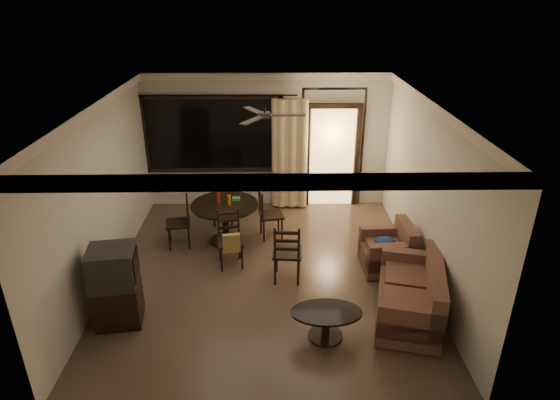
{
  "coord_description": "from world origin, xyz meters",
  "views": [
    {
      "loc": [
        0.1,
        -6.52,
        4.29
      ],
      "look_at": [
        0.22,
        0.2,
        1.24
      ],
      "focal_mm": 30.0,
      "sensor_mm": 36.0,
      "label": 1
    }
  ],
  "objects_px": {
    "side_chair": "(287,263)",
    "dining_chair_north": "(222,209)",
    "dining_table": "(225,212)",
    "tv_cabinet": "(116,286)",
    "coffee_table": "(326,320)",
    "dining_chair_east": "(271,223)",
    "sofa": "(413,296)",
    "armchair": "(390,251)",
    "dining_chair_west": "(180,231)",
    "dining_chair_south": "(231,249)"
  },
  "relations": [
    {
      "from": "side_chair",
      "to": "dining_chair_north",
      "type": "bearing_deg",
      "value": -54.32
    },
    {
      "from": "side_chair",
      "to": "dining_table",
      "type": "bearing_deg",
      "value": -44.82
    },
    {
      "from": "dining_chair_north",
      "to": "tv_cabinet",
      "type": "relative_size",
      "value": 0.82
    },
    {
      "from": "tv_cabinet",
      "to": "coffee_table",
      "type": "distance_m",
      "value": 2.89
    },
    {
      "from": "dining_chair_east",
      "to": "sofa",
      "type": "distance_m",
      "value": 3.13
    },
    {
      "from": "armchair",
      "to": "tv_cabinet",
      "type": "bearing_deg",
      "value": -164.81
    },
    {
      "from": "dining_chair_west",
      "to": "tv_cabinet",
      "type": "relative_size",
      "value": 0.82
    },
    {
      "from": "dining_chair_east",
      "to": "side_chair",
      "type": "xyz_separation_m",
      "value": [
        0.27,
        -1.42,
        0.02
      ]
    },
    {
      "from": "armchair",
      "to": "side_chair",
      "type": "height_order",
      "value": "side_chair"
    },
    {
      "from": "dining_table",
      "to": "dining_chair_north",
      "type": "distance_m",
      "value": 0.85
    },
    {
      "from": "dining_chair_west",
      "to": "sofa",
      "type": "relative_size",
      "value": 0.55
    },
    {
      "from": "sofa",
      "to": "armchair",
      "type": "height_order",
      "value": "sofa"
    },
    {
      "from": "sofa",
      "to": "armchair",
      "type": "relative_size",
      "value": 2.12
    },
    {
      "from": "dining_chair_west",
      "to": "armchair",
      "type": "bearing_deg",
      "value": 66.78
    },
    {
      "from": "dining_chair_west",
      "to": "side_chair",
      "type": "bearing_deg",
      "value": 49.29
    },
    {
      "from": "dining_chair_west",
      "to": "coffee_table",
      "type": "bearing_deg",
      "value": 33.22
    },
    {
      "from": "sofa",
      "to": "side_chair",
      "type": "height_order",
      "value": "side_chair"
    },
    {
      "from": "dining_chair_west",
      "to": "tv_cabinet",
      "type": "distance_m",
      "value": 2.19
    },
    {
      "from": "dining_chair_west",
      "to": "tv_cabinet",
      "type": "height_order",
      "value": "tv_cabinet"
    },
    {
      "from": "coffee_table",
      "to": "dining_chair_east",
      "type": "bearing_deg",
      "value": 104.79
    },
    {
      "from": "tv_cabinet",
      "to": "coffee_table",
      "type": "relative_size",
      "value": 1.22
    },
    {
      "from": "dining_table",
      "to": "sofa",
      "type": "xyz_separation_m",
      "value": [
        2.83,
        -2.24,
        -0.26
      ]
    },
    {
      "from": "dining_table",
      "to": "dining_chair_west",
      "type": "relative_size",
      "value": 1.27
    },
    {
      "from": "dining_chair_east",
      "to": "dining_chair_south",
      "type": "distance_m",
      "value": 1.2
    },
    {
      "from": "dining_chair_west",
      "to": "dining_chair_north",
      "type": "distance_m",
      "value": 1.15
    },
    {
      "from": "dining_chair_south",
      "to": "armchair",
      "type": "relative_size",
      "value": 1.16
    },
    {
      "from": "dining_table",
      "to": "sofa",
      "type": "distance_m",
      "value": 3.62
    },
    {
      "from": "dining_chair_west",
      "to": "dining_chair_east",
      "type": "bearing_deg",
      "value": 90.0
    },
    {
      "from": "tv_cabinet",
      "to": "coffee_table",
      "type": "height_order",
      "value": "tv_cabinet"
    },
    {
      "from": "dining_table",
      "to": "dining_chair_north",
      "type": "bearing_deg",
      "value": 100.53
    },
    {
      "from": "sofa",
      "to": "dining_chair_south",
      "type": "bearing_deg",
      "value": 166.83
    },
    {
      "from": "dining_table",
      "to": "tv_cabinet",
      "type": "height_order",
      "value": "tv_cabinet"
    },
    {
      "from": "dining_table",
      "to": "armchair",
      "type": "xyz_separation_m",
      "value": [
        2.79,
        -0.98,
        -0.27
      ]
    },
    {
      "from": "tv_cabinet",
      "to": "side_chair",
      "type": "xyz_separation_m",
      "value": [
        2.37,
        1.0,
        -0.28
      ]
    },
    {
      "from": "dining_table",
      "to": "dining_chair_south",
      "type": "distance_m",
      "value": 0.91
    },
    {
      "from": "dining_chair_west",
      "to": "sofa",
      "type": "bearing_deg",
      "value": 49.83
    },
    {
      "from": "dining_chair_east",
      "to": "tv_cabinet",
      "type": "bearing_deg",
      "value": 128.52
    },
    {
      "from": "dining_chair_south",
      "to": "tv_cabinet",
      "type": "bearing_deg",
      "value": -145.72
    },
    {
      "from": "dining_chair_south",
      "to": "side_chair",
      "type": "relative_size",
      "value": 0.93
    },
    {
      "from": "dining_chair_north",
      "to": "coffee_table",
      "type": "bearing_deg",
      "value": 106.04
    },
    {
      "from": "dining_chair_south",
      "to": "dining_chair_north",
      "type": "xyz_separation_m",
      "value": [
        -0.3,
        1.62,
        -0.02
      ]
    },
    {
      "from": "armchair",
      "to": "dining_table",
      "type": "bearing_deg",
      "value": 158.35
    },
    {
      "from": "dining_chair_south",
      "to": "dining_chair_east",
      "type": "bearing_deg",
      "value": 45.7
    },
    {
      "from": "dining_chair_west",
      "to": "sofa",
      "type": "height_order",
      "value": "dining_chair_west"
    },
    {
      "from": "dining_chair_east",
      "to": "coffee_table",
      "type": "relative_size",
      "value": 1.0
    },
    {
      "from": "side_chair",
      "to": "tv_cabinet",
      "type": "bearing_deg",
      "value": 27.46
    },
    {
      "from": "dining_chair_west",
      "to": "dining_chair_north",
      "type": "height_order",
      "value": "same"
    },
    {
      "from": "dining_chair_west",
      "to": "dining_chair_south",
      "type": "bearing_deg",
      "value": 44.3
    },
    {
      "from": "dining_chair_north",
      "to": "armchair",
      "type": "distance_m",
      "value": 3.42
    },
    {
      "from": "dining_chair_south",
      "to": "coffee_table",
      "type": "bearing_deg",
      "value": -62.54
    }
  ]
}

